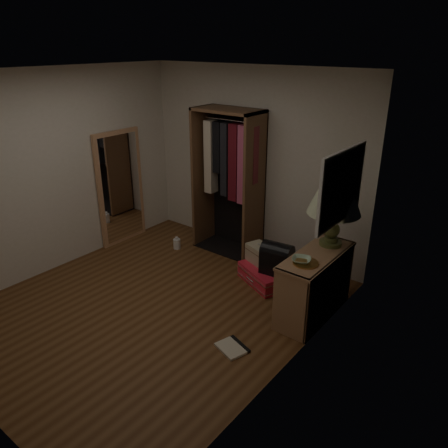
# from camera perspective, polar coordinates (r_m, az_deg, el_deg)

# --- Properties ---
(ground) EXTENTS (4.00, 4.00, 0.00)m
(ground) POSITION_cam_1_polar(r_m,az_deg,el_deg) (5.29, -9.09, -10.40)
(ground) COLOR #533117
(ground) RESTS_ON ground
(room_walls) EXTENTS (3.52, 4.02, 2.60)m
(room_walls) POSITION_cam_1_polar(r_m,az_deg,el_deg) (4.63, -9.19, 5.23)
(room_walls) COLOR beige
(room_walls) RESTS_ON ground
(console_bookshelf) EXTENTS (0.42, 1.12, 0.75)m
(console_bookshelf) POSITION_cam_1_polar(r_m,az_deg,el_deg) (5.02, 11.93, -7.36)
(console_bookshelf) COLOR #986B49
(console_bookshelf) RESTS_ON ground
(open_wardrobe) EXTENTS (0.95, 0.50, 2.05)m
(open_wardrobe) POSITION_cam_1_polar(r_m,az_deg,el_deg) (6.14, 0.81, 7.04)
(open_wardrobe) COLOR brown
(open_wardrobe) RESTS_ON ground
(floor_mirror) EXTENTS (0.06, 0.80, 1.70)m
(floor_mirror) POSITION_cam_1_polar(r_m,az_deg,el_deg) (6.71, -13.36, 4.63)
(floor_mirror) COLOR tan
(floor_mirror) RESTS_ON ground
(pink_suitcase) EXTENTS (0.83, 0.73, 0.21)m
(pink_suitcase) POSITION_cam_1_polar(r_m,az_deg,el_deg) (5.65, 5.58, -6.64)
(pink_suitcase) COLOR red
(pink_suitcase) RESTS_ON ground
(train_case) EXTENTS (0.41, 0.34, 0.25)m
(train_case) POSITION_cam_1_polar(r_m,az_deg,el_deg) (5.69, 4.68, -3.88)
(train_case) COLOR tan
(train_case) RESTS_ON pink_suitcase
(black_bag) EXTENTS (0.40, 0.28, 0.41)m
(black_bag) POSITION_cam_1_polar(r_m,az_deg,el_deg) (5.41, 6.93, -4.38)
(black_bag) COLOR black
(black_bag) RESTS_ON pink_suitcase
(table_lamp) EXTENTS (0.72, 0.72, 0.74)m
(table_lamp) POSITION_cam_1_polar(r_m,az_deg,el_deg) (4.88, 14.28, 3.10)
(table_lamp) COLOR #4A5328
(table_lamp) RESTS_ON console_bookshelf
(brass_tray) EXTENTS (0.33, 0.33, 0.02)m
(brass_tray) POSITION_cam_1_polar(r_m,az_deg,el_deg) (4.60, 10.61, -5.01)
(brass_tray) COLOR #B38345
(brass_tray) RESTS_ON console_bookshelf
(ceramic_bowl) EXTENTS (0.26, 0.26, 0.05)m
(ceramic_bowl) POSITION_cam_1_polar(r_m,az_deg,el_deg) (4.61, 10.07, -4.66)
(ceramic_bowl) COLOR #A8C9AB
(ceramic_bowl) RESTS_ON console_bookshelf
(white_jug) EXTENTS (0.13, 0.13, 0.19)m
(white_jug) POSITION_cam_1_polar(r_m,az_deg,el_deg) (6.55, -6.18, -2.56)
(white_jug) COLOR white
(white_jug) RESTS_ON ground
(floor_book) EXTENTS (0.36, 0.32, 0.03)m
(floor_book) POSITION_cam_1_polar(r_m,az_deg,el_deg) (4.59, 1.23, -15.78)
(floor_book) COLOR beige
(floor_book) RESTS_ON ground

